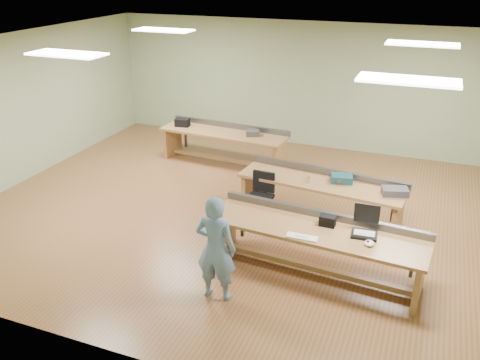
# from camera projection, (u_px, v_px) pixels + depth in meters

# --- Properties ---
(floor) EXTENTS (10.00, 10.00, 0.00)m
(floor) POSITION_uv_depth(u_px,v_px,m) (253.00, 213.00, 9.37)
(floor) COLOR brown
(floor) RESTS_ON ground
(ceiling) EXTENTS (10.00, 10.00, 0.00)m
(ceiling) POSITION_uv_depth(u_px,v_px,m) (254.00, 47.00, 8.17)
(ceiling) COLOR silver
(ceiling) RESTS_ON wall_back
(wall_back) EXTENTS (10.00, 0.04, 3.00)m
(wall_back) POSITION_uv_depth(u_px,v_px,m) (310.00, 86.00, 12.18)
(wall_back) COLOR #8FA47C
(wall_back) RESTS_ON floor
(wall_front) EXTENTS (10.00, 0.04, 3.00)m
(wall_front) POSITION_uv_depth(u_px,v_px,m) (124.00, 248.00, 5.35)
(wall_front) COLOR #8FA47C
(wall_front) RESTS_ON floor
(wall_left) EXTENTS (0.04, 8.00, 3.00)m
(wall_left) POSITION_uv_depth(u_px,v_px,m) (25.00, 107.00, 10.43)
(wall_left) COLOR #8FA47C
(wall_left) RESTS_ON floor
(fluor_panels) EXTENTS (6.20, 3.50, 0.03)m
(fluor_panels) POSITION_uv_depth(u_px,v_px,m) (254.00, 49.00, 8.18)
(fluor_panels) COLOR white
(fluor_panels) RESTS_ON ceiling
(workbench_front) EXTENTS (3.24, 1.10, 0.86)m
(workbench_front) POSITION_uv_depth(u_px,v_px,m) (315.00, 239.00, 7.38)
(workbench_front) COLOR #96643F
(workbench_front) RESTS_ON floor
(workbench_mid) EXTENTS (2.98, 1.10, 0.86)m
(workbench_mid) POSITION_uv_depth(u_px,v_px,m) (321.00, 191.00, 8.92)
(workbench_mid) COLOR #96643F
(workbench_mid) RESTS_ON floor
(workbench_back) EXTENTS (2.96, 0.98, 0.86)m
(workbench_back) POSITION_uv_depth(u_px,v_px,m) (224.00, 140.00, 11.43)
(workbench_back) COLOR #96643F
(workbench_back) RESTS_ON floor
(person) EXTENTS (0.58, 0.40, 1.53)m
(person) POSITION_uv_depth(u_px,v_px,m) (216.00, 248.00, 6.75)
(person) COLOR #698DAC
(person) RESTS_ON floor
(laptop_base) EXTENTS (0.38, 0.32, 0.04)m
(laptop_base) POSITION_uv_depth(u_px,v_px,m) (364.00, 234.00, 7.09)
(laptop_base) COLOR black
(laptop_base) RESTS_ON workbench_front
(laptop_screen) EXTENTS (0.36, 0.04, 0.28)m
(laptop_screen) POSITION_uv_depth(u_px,v_px,m) (367.00, 213.00, 7.10)
(laptop_screen) COLOR black
(laptop_screen) RESTS_ON laptop_base
(keyboard) EXTENTS (0.44, 0.15, 0.03)m
(keyboard) POSITION_uv_depth(u_px,v_px,m) (302.00, 237.00, 7.03)
(keyboard) COLOR silver
(keyboard) RESTS_ON workbench_front
(trackball_mouse) EXTENTS (0.15, 0.17, 0.07)m
(trackball_mouse) POSITION_uv_depth(u_px,v_px,m) (369.00, 243.00, 6.84)
(trackball_mouse) COLOR white
(trackball_mouse) RESTS_ON workbench_front
(camera_bag) EXTENTS (0.23, 0.15, 0.16)m
(camera_bag) POSITION_uv_depth(u_px,v_px,m) (328.00, 221.00, 7.33)
(camera_bag) COLOR black
(camera_bag) RESTS_ON workbench_front
(task_chair) EXTENTS (0.50, 0.50, 0.89)m
(task_chair) POSITION_uv_depth(u_px,v_px,m) (260.00, 204.00, 8.96)
(task_chair) COLOR black
(task_chair) RESTS_ON floor
(parts_bin_teal) EXTENTS (0.41, 0.35, 0.13)m
(parts_bin_teal) POSITION_uv_depth(u_px,v_px,m) (342.00, 178.00, 8.78)
(parts_bin_teal) COLOR #153C46
(parts_bin_teal) RESTS_ON workbench_mid
(parts_bin_grey) EXTENTS (0.47, 0.37, 0.11)m
(parts_bin_grey) POSITION_uv_depth(u_px,v_px,m) (395.00, 191.00, 8.31)
(parts_bin_grey) COLOR #363639
(parts_bin_grey) RESTS_ON workbench_mid
(mug) EXTENTS (0.14, 0.14, 0.10)m
(mug) POSITION_uv_depth(u_px,v_px,m) (339.00, 181.00, 8.70)
(mug) COLOR #363639
(mug) RESTS_ON workbench_mid
(drinks_can) EXTENTS (0.07, 0.07, 0.11)m
(drinks_can) POSITION_uv_depth(u_px,v_px,m) (308.00, 180.00, 8.75)
(drinks_can) COLOR #B8B9BD
(drinks_can) RESTS_ON workbench_mid
(storage_box_back) EXTENTS (0.34, 0.26, 0.18)m
(storage_box_back) POSITION_uv_depth(u_px,v_px,m) (182.00, 122.00, 11.69)
(storage_box_back) COLOR black
(storage_box_back) RESTS_ON workbench_back
(tray_back) EXTENTS (0.35, 0.31, 0.12)m
(tray_back) POSITION_uv_depth(u_px,v_px,m) (253.00, 133.00, 11.07)
(tray_back) COLOR #363639
(tray_back) RESTS_ON workbench_back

